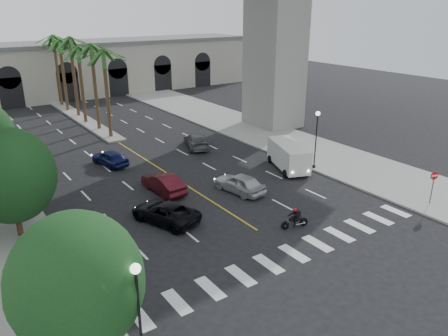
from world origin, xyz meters
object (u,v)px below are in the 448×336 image
at_px(lamp_post_left_far, 20,159).
at_px(do_not_enter_sign, 434,181).
at_px(traffic_signal_far, 87,252).
at_px(car_b, 163,183).
at_px(traffic_signal_near, 118,294).
at_px(cargo_van, 289,155).
at_px(car_c, 165,212).
at_px(lamp_post_right, 316,135).
at_px(motorcycle_rider, 296,219).
at_px(car_e, 110,158).
at_px(pedestrian_a, 59,239).
at_px(car_d, 196,141).
at_px(car_a, 240,183).
at_px(lamp_post_left_near, 139,313).

height_order(lamp_post_left_far, do_not_enter_sign, lamp_post_left_far).
distance_m(traffic_signal_far, car_b, 13.41).
relative_size(traffic_signal_near, cargo_van, 0.62).
bearing_deg(car_c, lamp_post_right, 164.32).
height_order(motorcycle_rider, cargo_van, cargo_van).
bearing_deg(car_e, pedestrian_a, 46.00).
bearing_deg(pedestrian_a, do_not_enter_sign, -12.99).
bearing_deg(car_d, car_c, 72.07).
height_order(traffic_signal_far, car_d, traffic_signal_far).
xyz_separation_m(car_a, car_d, (3.24, 11.88, -0.03)).
distance_m(lamp_post_left_near, car_c, 13.77).
xyz_separation_m(car_c, car_d, (10.44, 13.00, 0.03)).
bearing_deg(pedestrian_a, lamp_post_left_far, 95.76).
height_order(traffic_signal_far, cargo_van, traffic_signal_far).
distance_m(traffic_signal_far, car_e, 19.77).
xyz_separation_m(motorcycle_rider, car_a, (0.48, 6.87, 0.12)).
distance_m(cargo_van, pedestrian_a, 21.20).
distance_m(lamp_post_left_far, car_c, 11.99).
bearing_deg(lamp_post_left_near, lamp_post_left_far, 90.00).
relative_size(car_d, car_e, 1.21).
xyz_separation_m(car_b, car_c, (-2.25, -4.56, -0.06)).
bearing_deg(car_a, lamp_post_right, 171.82).
height_order(lamp_post_left_near, traffic_signal_far, lamp_post_left_near).
xyz_separation_m(motorcycle_rider, car_c, (-6.71, 5.75, 0.05)).
xyz_separation_m(lamp_post_left_far, lamp_post_right, (22.80, -8.00, 0.00)).
relative_size(motorcycle_rider, car_d, 0.39).
height_order(lamp_post_right, car_b, lamp_post_right).
bearing_deg(cargo_van, traffic_signal_far, -138.41).
bearing_deg(car_e, car_d, 168.24).
height_order(motorcycle_rider, car_e, motorcycle_rider).
relative_size(lamp_post_left_far, cargo_van, 0.90).
height_order(car_c, cargo_van, cargo_van).
height_order(car_c, car_d, car_d).
height_order(car_e, cargo_van, cargo_van).
bearing_deg(car_d, cargo_van, 129.44).
distance_m(traffic_signal_near, motorcycle_rider, 14.13).
relative_size(car_b, do_not_enter_sign, 1.75).
distance_m(car_a, car_e, 13.29).
bearing_deg(cargo_van, lamp_post_left_far, -176.76).
distance_m(lamp_post_right, traffic_signal_near, 25.02).
distance_m(lamp_post_left_far, traffic_signal_near, 18.51).
height_order(car_a, car_e, car_a).
bearing_deg(pedestrian_a, motorcycle_rider, -15.33).
bearing_deg(motorcycle_rider, lamp_post_left_far, 145.88).
distance_m(traffic_signal_far, car_c, 8.76).
bearing_deg(car_c, lamp_post_left_near, 38.12).
distance_m(car_d, pedestrian_a, 21.99).
bearing_deg(car_b, pedestrian_a, 24.02).
bearing_deg(traffic_signal_far, car_b, 46.57).
bearing_deg(traffic_signal_near, lamp_post_left_near, -92.29).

